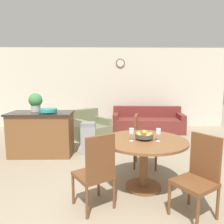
% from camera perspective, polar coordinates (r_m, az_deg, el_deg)
% --- Properties ---
extents(ground_plane, '(24.00, 24.00, 0.00)m').
position_cam_1_polar(ground_plane, '(2.80, -0.60, -26.78)').
color(ground_plane, gray).
extents(wall_back, '(8.00, 0.09, 2.70)m').
position_cam_1_polar(wall_back, '(7.58, -0.84, 6.34)').
color(wall_back, silver).
rests_on(wall_back, ground_plane).
extents(dining_table, '(1.26, 1.26, 0.75)m').
position_cam_1_polar(dining_table, '(3.30, 8.33, -9.97)').
color(dining_table, brown).
rests_on(dining_table, ground_plane).
extents(dining_chair_near_left, '(0.58, 0.58, 0.98)m').
position_cam_1_polar(dining_chair_near_left, '(2.78, -4.15, -14.78)').
color(dining_chair_near_left, brown).
rests_on(dining_chair_near_left, ground_plane).
extents(dining_chair_near_right, '(0.58, 0.58, 0.98)m').
position_cam_1_polar(dining_chair_near_right, '(2.86, 21.73, -14.71)').
color(dining_chair_near_right, brown).
rests_on(dining_chair_near_right, ground_plane).
extents(dining_chair_far_side, '(0.50, 0.50, 0.98)m').
position_cam_1_polar(dining_chair_far_side, '(4.14, 7.71, -7.00)').
color(dining_chair_far_side, brown).
rests_on(dining_chair_far_side, ground_plane).
extents(fruit_bowl, '(0.26, 0.26, 0.15)m').
position_cam_1_polar(fruit_bowl, '(3.23, 8.43, -6.04)').
color(fruit_bowl, '#4C4742').
rests_on(fruit_bowl, dining_table).
extents(wine_glass_left, '(0.07, 0.07, 0.18)m').
position_cam_1_polar(wine_glass_left, '(3.13, 5.12, -5.13)').
color(wine_glass_left, silver).
rests_on(wine_glass_left, dining_table).
extents(wine_glass_right, '(0.07, 0.07, 0.18)m').
position_cam_1_polar(wine_glass_right, '(3.17, 12.01, -5.12)').
color(wine_glass_right, silver).
rests_on(wine_glass_right, dining_table).
extents(kitchen_island, '(1.34, 0.72, 0.93)m').
position_cam_1_polar(kitchen_island, '(4.97, -17.87, -5.36)').
color(kitchen_island, brown).
rests_on(kitchen_island, ground_plane).
extents(teal_bowl, '(0.37, 0.37, 0.09)m').
position_cam_1_polar(teal_bowl, '(4.71, -16.36, 0.40)').
color(teal_bowl, teal).
rests_on(teal_bowl, kitchen_island).
extents(potted_plant, '(0.30, 0.30, 0.40)m').
position_cam_1_polar(potted_plant, '(5.04, -19.35, 2.62)').
color(potted_plant, beige).
rests_on(potted_plant, kitchen_island).
extents(trash_bin, '(0.31, 0.29, 0.70)m').
position_cam_1_polar(trash_bin, '(4.87, -6.17, -6.80)').
color(trash_bin, '#9E9EA3').
rests_on(trash_bin, ground_plane).
extents(couch, '(2.23, 0.99, 0.77)m').
position_cam_1_polar(couch, '(6.99, 9.26, -2.84)').
color(couch, maroon).
rests_on(couch, ground_plane).
extents(armchair, '(1.15, 1.15, 0.82)m').
position_cam_1_polar(armchair, '(5.99, -5.61, -4.56)').
color(armchair, '#7A7F5B').
rests_on(armchair, ground_plane).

